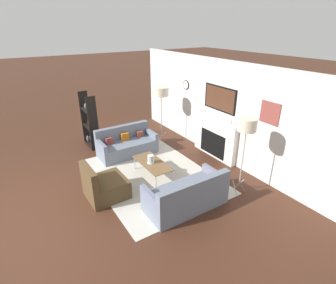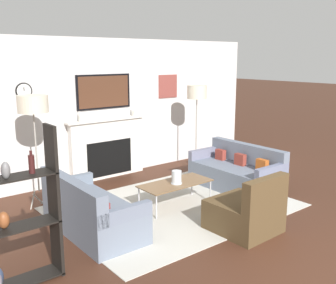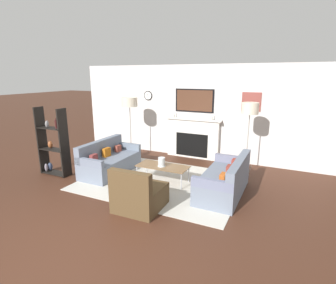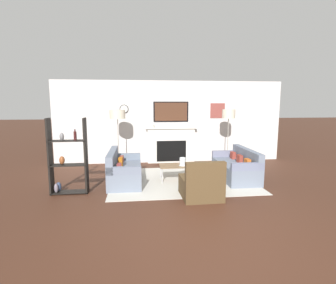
# 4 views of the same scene
# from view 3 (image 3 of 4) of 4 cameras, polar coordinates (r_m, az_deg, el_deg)

# --- Properties ---
(ground_plane) EXTENTS (60.00, 60.00, 0.00)m
(ground_plane) POSITION_cam_3_polar(r_m,az_deg,el_deg) (4.12, -21.27, -22.42)
(ground_plane) COLOR #432518
(fireplace_wall) EXTENTS (7.59, 0.28, 2.70)m
(fireplace_wall) POSITION_cam_3_polar(r_m,az_deg,el_deg) (7.75, 5.76, 5.56)
(fireplace_wall) COLOR silver
(fireplace_wall) RESTS_ON ground_plane
(area_rug) EXTENTS (3.55, 2.66, 0.01)m
(area_rug) POSITION_cam_3_polar(r_m,az_deg,el_deg) (6.15, -1.45, -8.60)
(area_rug) COLOR beige
(area_rug) RESTS_ON ground_plane
(couch_left) EXTENTS (0.78, 1.65, 0.81)m
(couch_left) POSITION_cam_3_polar(r_m,az_deg,el_deg) (6.80, -12.69, -4.15)
(couch_left) COLOR slate
(couch_left) RESTS_ON ground_plane
(couch_right) EXTENTS (0.80, 1.69, 0.79)m
(couch_right) POSITION_cam_3_polar(r_m,az_deg,el_deg) (5.59, 12.30, -8.29)
(couch_right) COLOR slate
(couch_right) RESTS_ON ground_plane
(armchair) EXTENTS (0.82, 0.86, 0.84)m
(armchair) POSITION_cam_3_polar(r_m,az_deg,el_deg) (4.92, -6.31, -11.46)
(armchair) COLOR #4F3B23
(armchair) RESTS_ON ground_plane
(coffee_table) EXTENTS (1.19, 0.53, 0.39)m
(coffee_table) POSITION_cam_3_polar(r_m,az_deg,el_deg) (6.01, -1.15, -5.42)
(coffee_table) COLOR brown
(coffee_table) RESTS_ON ground_plane
(hurricane_candle) EXTENTS (0.18, 0.18, 0.21)m
(hurricane_candle) POSITION_cam_3_polar(r_m,az_deg,el_deg) (5.95, -1.40, -4.46)
(hurricane_candle) COLOR silver
(hurricane_candle) RESTS_ON coffee_table
(floor_lamp_left) EXTENTS (0.46, 0.46, 1.79)m
(floor_lamp_left) POSITION_cam_3_polar(r_m,az_deg,el_deg) (7.69, -8.38, 8.45)
(floor_lamp_left) COLOR #9E998E
(floor_lamp_left) RESTS_ON ground_plane
(floor_lamp_right) EXTENTS (0.39, 0.39, 1.79)m
(floor_lamp_right) POSITION_cam_3_polar(r_m,az_deg,el_deg) (6.48, 17.44, 6.78)
(floor_lamp_right) COLOR #9E998E
(floor_lamp_right) RESTS_ON ground_plane
(shelf_unit) EXTENTS (0.79, 0.28, 1.66)m
(shelf_unit) POSITION_cam_3_polar(r_m,az_deg,el_deg) (6.99, -23.85, -0.60)
(shelf_unit) COLOR black
(shelf_unit) RESTS_ON ground_plane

